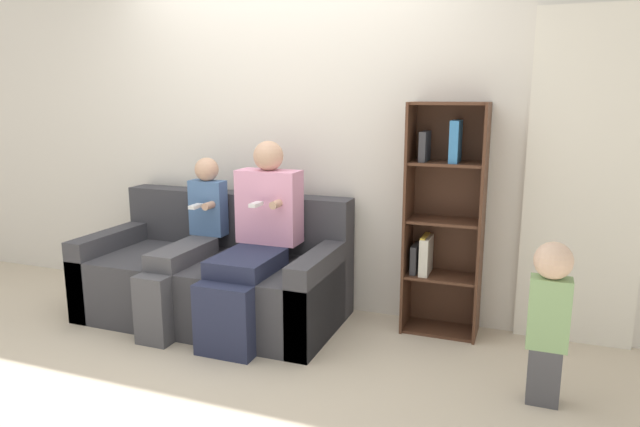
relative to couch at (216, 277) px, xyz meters
name	(u,v)px	position (x,y,z in m)	size (l,w,h in m)	color
ground_plane	(222,355)	(0.36, -0.55, -0.29)	(14.00, 14.00, 0.00)	beige
back_wall	(288,134)	(0.36, 0.48, 0.98)	(10.00, 0.06, 2.55)	silver
curtain_panel	(585,182)	(2.35, 0.43, 0.74)	(0.70, 0.04, 2.07)	silver
couch	(216,277)	(0.00, 0.00, 0.00)	(1.79, 0.91, 0.85)	#38383D
adult_seated	(255,237)	(0.38, -0.12, 0.35)	(0.43, 0.81, 1.25)	#232842
child_seated	(186,244)	(-0.13, -0.16, 0.27)	(0.26, 0.84, 1.12)	#47474C
toddler_standing	(549,314)	(2.18, -0.44, 0.19)	(0.20, 0.19, 0.85)	#47474C
bookshelf	(443,217)	(1.52, 0.33, 0.48)	(0.49, 0.30, 1.51)	#4C2D1E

